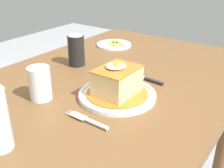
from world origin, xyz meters
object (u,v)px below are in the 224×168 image
object	(u,v)px
drinking_glass	(40,85)
side_plate_fries	(114,45)
main_plate	(117,94)
fork	(90,121)
knife	(148,79)
soda_can	(76,50)

from	to	relation	value
drinking_glass	side_plate_fries	size ratio (longest dim) A/B	0.62
main_plate	side_plate_fries	xyz separation A→B (m)	(0.44, 0.32, -0.00)
fork	knife	distance (m)	0.33
main_plate	side_plate_fries	distance (m)	0.54
fork	knife	world-z (taller)	same
main_plate	knife	bearing A→B (deg)	-6.90
fork	side_plate_fries	size ratio (longest dim) A/B	0.83
main_plate	soda_can	bearing A→B (deg)	65.14
knife	soda_can	bearing A→B (deg)	95.64
fork	soda_can	distance (m)	0.44
knife	drinking_glass	xyz separation A→B (m)	(-0.31, 0.21, 0.04)
fork	soda_can	bearing A→B (deg)	46.76
drinking_glass	knife	bearing A→B (deg)	-33.57
drinking_glass	side_plate_fries	xyz separation A→B (m)	(0.59, 0.13, -0.04)
fork	side_plate_fries	xyz separation A→B (m)	(0.60, 0.35, -0.00)
knife	soda_can	distance (m)	0.32
knife	side_plate_fries	size ratio (longest dim) A/B	0.98
main_plate	drinking_glass	distance (m)	0.24
fork	knife	xyz separation A→B (m)	(0.33, 0.01, 0.00)
main_plate	drinking_glass	xyz separation A→B (m)	(-0.15, 0.19, 0.04)
main_plate	fork	world-z (taller)	main_plate
main_plate	drinking_glass	bearing A→B (deg)	127.94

